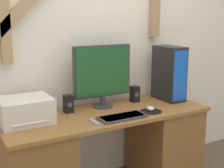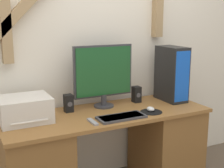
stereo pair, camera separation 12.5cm
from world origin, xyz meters
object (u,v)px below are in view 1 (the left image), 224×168
mouse (150,108)px  computer_tower (169,73)px  printer (25,110)px  speaker_left (68,104)px  keyboard (122,117)px  monitor (103,73)px  remote_control (94,122)px  speaker_right (135,94)px

mouse → computer_tower: (0.38, 0.22, 0.23)m
printer → speaker_left: bearing=11.5°
keyboard → computer_tower: 0.77m
monitor → keyboard: (-0.01, -0.36, -0.29)m
keyboard → computer_tower: bearing=21.4°
monitor → mouse: size_ratio=7.06×
monitor → speaker_left: monitor is taller
mouse → speaker_left: bearing=153.6°
keyboard → mouse: bearing=8.0°
mouse → printer: bearing=166.9°
computer_tower → remote_control: 0.99m
printer → speaker_right: 1.05m
monitor → computer_tower: size_ratio=1.07×
keyboard → mouse: (0.30, 0.04, 0.01)m
monitor → printer: 0.74m
printer → speaker_right: bearing=4.4°
speaker_right → mouse: bearing=-98.6°
keyboard → mouse: mouse is taller
computer_tower → printer: (-1.37, 0.01, -0.16)m
monitor → keyboard: size_ratio=1.41×
mouse → speaker_right: speaker_right is taller
monitor → printer: monitor is taller
printer → remote_control: size_ratio=2.47×
mouse → remote_control: size_ratio=0.50×
computer_tower → remote_control: bearing=-164.1°
mouse → speaker_right: 0.32m
mouse → speaker_left: (-0.62, 0.31, 0.05)m
monitor → speaker_right: (0.34, -0.00, -0.23)m
keyboard → monitor: bearing=88.2°
mouse → computer_tower: bearing=30.6°
monitor → remote_control: (-0.26, -0.35, -0.29)m
mouse → speaker_left: size_ratio=0.52×
monitor → remote_control: monitor is taller
monitor → keyboard: monitor is taller
speaker_right → monitor: bearing=179.8°
printer → speaker_left: 0.38m
speaker_right → speaker_left: bearing=-179.6°
mouse → remote_control: bearing=-175.8°
monitor → printer: (-0.70, -0.08, -0.21)m
keyboard → speaker_left: (-0.32, 0.35, 0.06)m
remote_control → speaker_right: bearing=30.6°
computer_tower → remote_control: (-0.93, -0.26, -0.25)m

